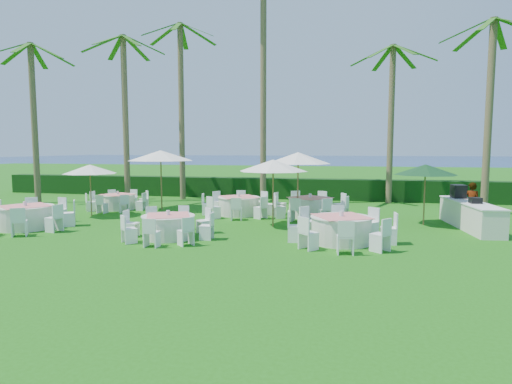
# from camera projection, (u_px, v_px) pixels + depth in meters

# --- Properties ---
(ground) EXTENTS (120.00, 120.00, 0.00)m
(ground) POSITION_uv_depth(u_px,v_px,m) (185.00, 239.00, 14.13)
(ground) COLOR #1E6110
(ground) RESTS_ON ground
(hedge) EXTENTS (34.00, 1.00, 1.20)m
(hedge) POSITION_uv_depth(u_px,v_px,m) (259.00, 188.00, 25.73)
(hedge) COLOR black
(hedge) RESTS_ON ground
(ocean) EXTENTS (260.00, 260.00, 0.00)m
(ocean) POSITION_uv_depth(u_px,v_px,m) (329.00, 160.00, 113.24)
(ocean) COLOR #081850
(ocean) RESTS_ON ground
(banquet_table_a) EXTENTS (3.42, 3.42, 1.02)m
(banquet_table_a) POSITION_uv_depth(u_px,v_px,m) (26.00, 217.00, 15.88)
(banquet_table_a) COLOR silver
(banquet_table_a) RESTS_ON ground
(banquet_table_b) EXTENTS (3.06, 3.06, 0.93)m
(banquet_table_b) POSITION_uv_depth(u_px,v_px,m) (168.00, 226.00, 14.21)
(banquet_table_b) COLOR silver
(banquet_table_b) RESTS_ON ground
(banquet_table_c) EXTENTS (3.40, 3.40, 1.02)m
(banquet_table_c) POSITION_uv_depth(u_px,v_px,m) (341.00, 229.00, 13.48)
(banquet_table_c) COLOR silver
(banquet_table_c) RESTS_ON ground
(banquet_table_d) EXTENTS (2.94, 2.94, 0.90)m
(banquet_table_d) POSITION_uv_depth(u_px,v_px,m) (118.00, 201.00, 20.88)
(banquet_table_d) COLOR silver
(banquet_table_d) RESTS_ON ground
(banquet_table_e) EXTENTS (3.29, 3.29, 0.99)m
(banquet_table_e) POSITION_uv_depth(u_px,v_px,m) (239.00, 205.00, 19.15)
(banquet_table_e) COLOR silver
(banquet_table_e) RESTS_ON ground
(banquet_table_f) EXTENTS (3.34, 3.34, 1.01)m
(banquet_table_f) POSITION_uv_depth(u_px,v_px,m) (310.00, 206.00, 18.69)
(banquet_table_f) COLOR silver
(banquet_table_f) RESTS_ON ground
(umbrella_a) EXTENTS (2.29, 2.29, 2.27)m
(umbrella_a) POSITION_uv_depth(u_px,v_px,m) (90.00, 169.00, 18.64)
(umbrella_a) COLOR brown
(umbrella_a) RESTS_ON ground
(umbrella_b) EXTENTS (2.61, 2.61, 2.55)m
(umbrella_b) POSITION_uv_depth(u_px,v_px,m) (273.00, 166.00, 16.11)
(umbrella_b) COLOR brown
(umbrella_b) RESTS_ON ground
(umbrella_c) EXTENTS (3.24, 3.24, 2.88)m
(umbrella_c) POSITION_uv_depth(u_px,v_px,m) (161.00, 156.00, 20.64)
(umbrella_c) COLOR brown
(umbrella_c) RESTS_ON ground
(umbrella_d) EXTENTS (2.76, 2.76, 2.81)m
(umbrella_d) POSITION_uv_depth(u_px,v_px,m) (298.00, 158.00, 18.20)
(umbrella_d) COLOR brown
(umbrella_d) RESTS_ON ground
(umbrella_green) EXTENTS (2.38, 2.38, 2.36)m
(umbrella_green) POSITION_uv_depth(u_px,v_px,m) (425.00, 170.00, 16.46)
(umbrella_green) COLOR brown
(umbrella_green) RESTS_ON ground
(buffet_table) EXTENTS (1.37, 4.37, 1.53)m
(buffet_table) POSITION_uv_depth(u_px,v_px,m) (470.00, 214.00, 15.93)
(buffet_table) COLOR silver
(buffet_table) RESTS_ON ground
(staff_person) EXTENTS (0.66, 0.49, 1.66)m
(staff_person) POSITION_uv_depth(u_px,v_px,m) (471.00, 203.00, 16.80)
(staff_person) COLOR gray
(staff_person) RESTS_ON ground
(palm_a) EXTENTS (4.24, 4.38, 9.09)m
(palm_a) POSITION_uv_depth(u_px,v_px,m) (125.00, 111.00, 23.45)
(palm_a) COLOR brown
(palm_a) RESTS_ON ground
(palm_b) EXTENTS (4.28, 4.35, 10.04)m
(palm_b) POSITION_uv_depth(u_px,v_px,m) (181.00, 104.00, 24.51)
(palm_b) COLOR brown
(palm_b) RESTS_ON ground
(palm_c) EXTENTS (4.20, 4.39, 12.98)m
(palm_c) POSITION_uv_depth(u_px,v_px,m) (263.00, 71.00, 22.21)
(palm_c) COLOR brown
(palm_c) RESTS_ON ground
(palm_d) EXTENTS (4.40, 4.15, 8.41)m
(palm_d) POSITION_uv_depth(u_px,v_px,m) (391.00, 117.00, 22.77)
(palm_d) COLOR brown
(palm_d) RESTS_ON ground
(palm_e) EXTENTS (4.40, 4.00, 8.62)m
(palm_e) POSITION_uv_depth(u_px,v_px,m) (489.00, 108.00, 18.83)
(palm_e) COLOR brown
(palm_e) RESTS_ON ground
(palm_f) EXTENTS (4.38, 4.23, 8.55)m
(palm_f) POSITION_uv_depth(u_px,v_px,m) (34.00, 116.00, 22.95)
(palm_f) COLOR brown
(palm_f) RESTS_ON ground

